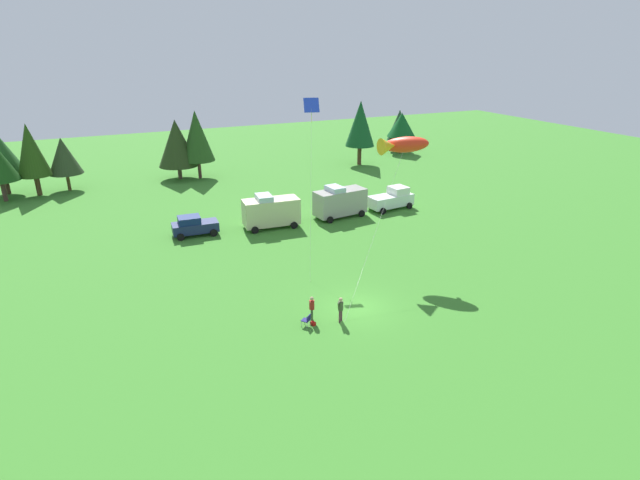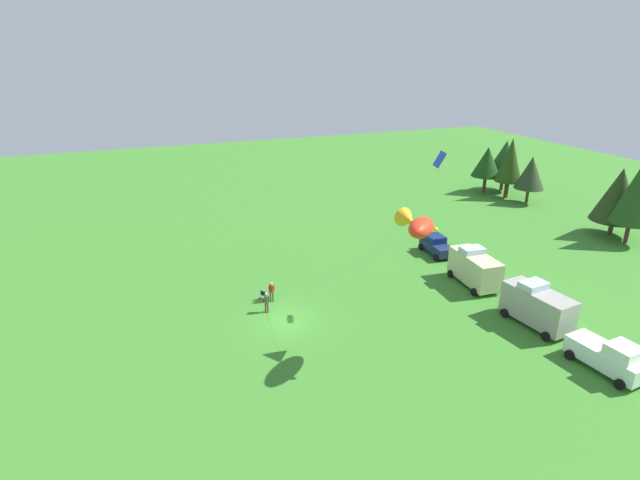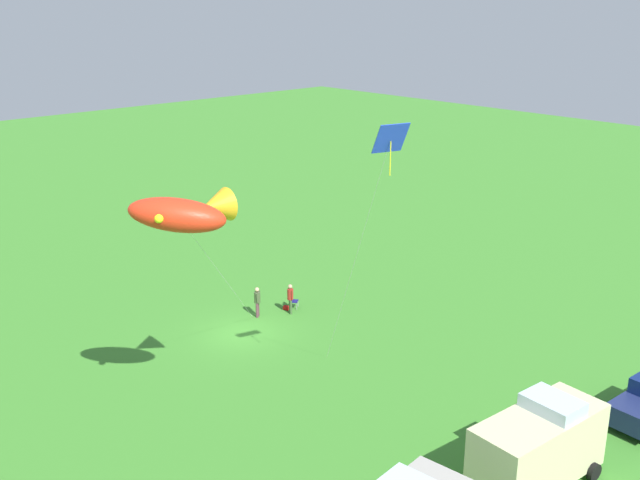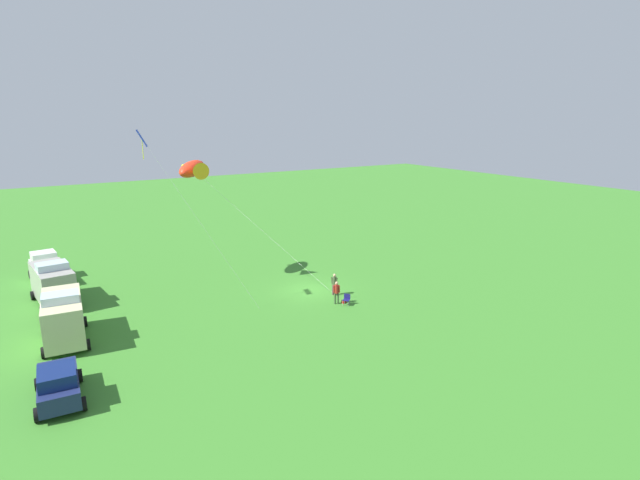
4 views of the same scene
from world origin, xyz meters
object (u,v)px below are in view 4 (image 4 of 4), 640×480
Objects in this scene: backpack_on_grass at (344,302)px; kite_diamond_blue at (144,143)px; person_kite_flyer at (334,283)px; car_navy_hatch at (58,384)px; folding_chair at (347,299)px; kite_large_fish at (194,169)px; truck_white_pickup at (47,268)px; person_spectator at (337,291)px; van_motorhome_grey at (53,283)px; van_camper_beige at (63,317)px.

kite_diamond_blue is at bearing 66.45° from backpack_on_grass.
car_navy_hatch reaches higher than person_kite_flyer.
kite_large_fish reaches higher than folding_chair.
kite_large_fish is (9.12, 7.75, 8.43)m from person_kite_flyer.
folding_chair is 0.56m from backpack_on_grass.
truck_white_pickup is 17.46m from kite_diamond_blue.
kite_diamond_blue is (5.79, 12.29, 11.46)m from folding_chair.
person_kite_flyer is at bearing -10.40° from backpack_on_grass.
truck_white_pickup is (17.99, 18.48, 0.61)m from folding_chair.
folding_chair is 0.94m from person_spectator.
person_kite_flyer is at bearing -105.78° from kite_diamond_blue.
backpack_on_grass is at bearing -113.55° from kite_diamond_blue.
person_spectator is 0.16× the size of kite_large_fish.
truck_white_pickup reaches higher than car_navy_hatch.
folding_chair reaches higher than backpack_on_grass.
folding_chair is 17.77m from kite_diamond_blue.
van_motorhome_grey is (9.40, 18.78, 0.62)m from person_kite_flyer.
car_navy_hatch is at bearing -20.59° from person_kite_flyer.
person_kite_flyer is 20.43m from car_navy_hatch.
backpack_on_grass is at bearing 43.53° from person_kite_flyer.
kite_diamond_blue is at bearing 110.16° from van_camper_beige.
truck_white_pickup is 0.40× the size of kite_diamond_blue.
person_spectator is 0.41× the size of car_navy_hatch.
kite_large_fish is (-0.28, -11.03, 7.81)m from van_motorhome_grey.
truck_white_pickup is at bearing -105.01° from person_spectator.
person_kite_flyer is 21.01m from van_motorhome_grey.
van_camper_beige is at bearing 123.37° from kite_large_fish.
van_motorhome_grey is 0.50× the size of kite_large_fish.
person_spectator is 15.29m from kite_large_fish.
van_camper_beige is 0.43× the size of kite_diamond_blue.
person_kite_flyer is 0.34× the size of truck_white_pickup.
backpack_on_grass is at bearing 103.96° from person_spectator.
person_kite_flyer is 2.31m from folding_chair.
van_camper_beige is at bearing -6.31° from van_motorhome_grey.
van_camper_beige is at bearing 78.75° from backpack_on_grass.
van_camper_beige is 15.32m from kite_large_fish.
person_spectator reaches higher than folding_chair.
kite_diamond_blue is (1.71, -6.10, 10.30)m from van_camper_beige.
van_motorhome_grey is 13.32m from kite_diamond_blue.
van_motorhome_grey is at bearing -92.58° from person_spectator.
kite_diamond_blue reaches higher than person_spectator.
person_kite_flyer is 14.63m from kite_large_fish.
kite_diamond_blue is at bearing -63.99° from folding_chair.
backpack_on_grass is 21.63m from van_motorhome_grey.
car_navy_hatch is at bearing -2.77° from van_camper_beige.
kite_large_fish is 7.82m from kite_diamond_blue.
kite_diamond_blue is at bearing 39.93° from van_motorhome_grey.
person_kite_flyer is 24.58m from truck_white_pickup.
person_kite_flyer is 0.31× the size of van_motorhome_grey.
kite_diamond_blue is (-5.83, -6.12, 10.30)m from van_motorhome_grey.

